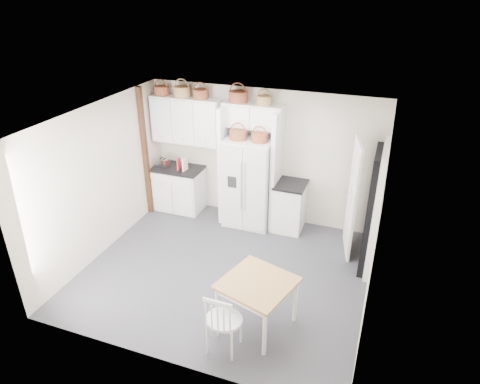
% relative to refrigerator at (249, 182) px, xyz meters
% --- Properties ---
extents(floor, '(4.50, 4.50, 0.00)m').
position_rel_refrigerator_xyz_m(floor, '(0.15, -1.66, -0.87)').
color(floor, '#383940').
rests_on(floor, ground).
extents(ceiling, '(4.50, 4.50, 0.00)m').
position_rel_refrigerator_xyz_m(ceiling, '(0.15, -1.66, 1.73)').
color(ceiling, white).
rests_on(ceiling, wall_back).
extents(wall_back, '(4.50, 0.00, 4.50)m').
position_rel_refrigerator_xyz_m(wall_back, '(0.15, 0.34, 0.43)').
color(wall_back, beige).
rests_on(wall_back, floor).
extents(wall_left, '(0.00, 4.00, 4.00)m').
position_rel_refrigerator_xyz_m(wall_left, '(-2.10, -1.66, 0.43)').
color(wall_left, beige).
rests_on(wall_left, floor).
extents(wall_right, '(0.00, 4.00, 4.00)m').
position_rel_refrigerator_xyz_m(wall_right, '(2.40, -1.66, 0.43)').
color(wall_right, beige).
rests_on(wall_right, floor).
extents(refrigerator, '(0.90, 0.72, 1.74)m').
position_rel_refrigerator_xyz_m(refrigerator, '(0.00, 0.00, 0.00)').
color(refrigerator, silver).
rests_on(refrigerator, floor).
extents(base_cab_left, '(0.96, 0.61, 0.89)m').
position_rel_refrigerator_xyz_m(base_cab_left, '(-1.55, 0.04, -0.43)').
color(base_cab_left, white).
rests_on(base_cab_left, floor).
extents(base_cab_right, '(0.52, 0.63, 0.92)m').
position_rel_refrigerator_xyz_m(base_cab_right, '(0.81, 0.04, -0.41)').
color(base_cab_right, white).
rests_on(base_cab_right, floor).
extents(dining_table, '(1.11, 1.11, 0.74)m').
position_rel_refrigerator_xyz_m(dining_table, '(1.02, -2.64, -0.50)').
color(dining_table, '#A27C3A').
rests_on(dining_table, floor).
extents(windsor_chair, '(0.48, 0.44, 0.98)m').
position_rel_refrigerator_xyz_m(windsor_chair, '(0.76, -3.20, -0.38)').
color(windsor_chair, white).
rests_on(windsor_chair, floor).
extents(counter_left, '(1.00, 0.65, 0.04)m').
position_rel_refrigerator_xyz_m(counter_left, '(-1.55, 0.04, 0.04)').
color(counter_left, black).
rests_on(counter_left, base_cab_left).
extents(counter_right, '(0.56, 0.67, 0.04)m').
position_rel_refrigerator_xyz_m(counter_right, '(0.81, 0.04, 0.07)').
color(counter_right, black).
rests_on(counter_right, base_cab_right).
extents(toaster, '(0.31, 0.23, 0.19)m').
position_rel_refrigerator_xyz_m(toaster, '(-1.82, -0.05, 0.15)').
color(toaster, silver).
rests_on(toaster, counter_left).
extents(cookbook_red, '(0.05, 0.15, 0.23)m').
position_rel_refrigerator_xyz_m(cookbook_red, '(-1.48, -0.04, 0.17)').
color(cookbook_red, red).
rests_on(cookbook_red, counter_left).
extents(cookbook_cream, '(0.05, 0.16, 0.24)m').
position_rel_refrigerator_xyz_m(cookbook_cream, '(-1.34, -0.04, 0.18)').
color(cookbook_cream, beige).
rests_on(cookbook_cream, counter_left).
extents(basket_upper_a, '(0.29, 0.29, 0.17)m').
position_rel_refrigerator_xyz_m(basket_upper_a, '(-1.85, 0.17, 1.56)').
color(basket_upper_a, brown).
rests_on(basket_upper_a, upper_cabinet).
extents(basket_upper_b, '(0.33, 0.33, 0.19)m').
position_rel_refrigerator_xyz_m(basket_upper_b, '(-1.42, 0.17, 1.58)').
color(basket_upper_b, '#9B7B46').
rests_on(basket_upper_b, upper_cabinet).
extents(basket_upper_c, '(0.30, 0.30, 0.17)m').
position_rel_refrigerator_xyz_m(basket_upper_c, '(-1.03, 0.17, 1.56)').
color(basket_upper_c, brown).
rests_on(basket_upper_c, upper_cabinet).
extents(basket_bridge_a, '(0.35, 0.35, 0.20)m').
position_rel_refrigerator_xyz_m(basket_bridge_a, '(-0.29, 0.17, 1.58)').
color(basket_bridge_a, brown).
rests_on(basket_bridge_a, bridge_cabinet).
extents(basket_bridge_b, '(0.27, 0.27, 0.16)m').
position_rel_refrigerator_xyz_m(basket_bridge_b, '(0.20, 0.17, 1.56)').
color(basket_bridge_b, '#9B7B46').
rests_on(basket_bridge_b, bridge_cabinet).
extents(basket_fridge_a, '(0.32, 0.32, 0.17)m').
position_rel_refrigerator_xyz_m(basket_fridge_a, '(-0.19, -0.10, 0.96)').
color(basket_fridge_a, brown).
rests_on(basket_fridge_a, refrigerator).
extents(basket_fridge_b, '(0.30, 0.30, 0.16)m').
position_rel_refrigerator_xyz_m(basket_fridge_b, '(0.21, -0.10, 0.95)').
color(basket_fridge_b, brown).
rests_on(basket_fridge_b, refrigerator).
extents(upper_cabinet, '(1.40, 0.34, 0.90)m').
position_rel_refrigerator_xyz_m(upper_cabinet, '(-1.35, 0.17, 1.03)').
color(upper_cabinet, white).
rests_on(upper_cabinet, wall_back).
extents(bridge_cabinet, '(1.12, 0.34, 0.45)m').
position_rel_refrigerator_xyz_m(bridge_cabinet, '(-0.00, 0.17, 1.25)').
color(bridge_cabinet, white).
rests_on(bridge_cabinet, wall_back).
extents(fridge_panel_left, '(0.08, 0.60, 2.30)m').
position_rel_refrigerator_xyz_m(fridge_panel_left, '(-0.51, 0.04, 0.28)').
color(fridge_panel_left, white).
rests_on(fridge_panel_left, floor).
extents(fridge_panel_right, '(0.08, 0.60, 2.30)m').
position_rel_refrigerator_xyz_m(fridge_panel_right, '(0.51, 0.04, 0.28)').
color(fridge_panel_right, white).
rests_on(fridge_panel_right, floor).
extents(trim_post, '(0.09, 0.09, 2.60)m').
position_rel_refrigerator_xyz_m(trim_post, '(-2.05, -0.31, 0.43)').
color(trim_post, black).
rests_on(trim_post, floor).
extents(doorway_void, '(0.18, 0.85, 2.05)m').
position_rel_refrigerator_xyz_m(doorway_void, '(2.31, -0.66, 0.15)').
color(doorway_void, black).
rests_on(doorway_void, floor).
extents(door_slab, '(0.21, 0.79, 2.05)m').
position_rel_refrigerator_xyz_m(door_slab, '(1.95, -0.32, 0.15)').
color(door_slab, white).
rests_on(door_slab, floor).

